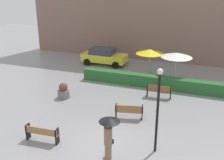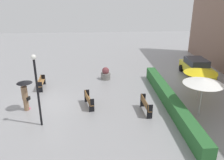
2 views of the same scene
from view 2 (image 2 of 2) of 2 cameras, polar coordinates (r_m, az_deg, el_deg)
The scene contains 11 objects.
ground_plane at distance 16.63m, azimuth -16.10°, elevation -5.80°, with size 60.00×60.00×0.00m, color gray.
bench_mid_center at distance 15.58m, azimuth -5.77°, elevation -4.75°, with size 1.68×0.69×0.89m.
bench_back_row at distance 14.92m, azimuth 8.24°, elevation -5.95°, with size 1.74×0.44×0.93m.
bench_near_left at distance 19.25m, azimuth -17.01°, elevation -0.53°, with size 1.80×0.47×0.84m.
pedestrian_with_umbrella at distance 15.70m, azimuth -20.55°, elevation -2.63°, with size 0.96×0.96×2.06m.
planter_pot at distance 20.36m, azimuth -1.58°, elevation 1.47°, with size 0.82×0.82×1.09m.
lamp_post at distance 13.22m, azimuth -17.93°, elevation -0.94°, with size 0.28×0.28×4.19m.
patio_umbrella_yellow at distance 17.06m, azimuth 20.92°, elevation 2.17°, with size 2.28×2.28×2.34m.
patio_umbrella_white at distance 14.73m, azimuth 21.52°, elevation -0.24°, with size 2.38×2.38×2.47m.
hedge_strip at distance 16.02m, azimuth 13.96°, elevation -4.81°, with size 11.42×0.70×0.91m, color #28602D.
parked_car at distance 22.39m, azimuth 20.00°, elevation 2.94°, with size 4.21×1.99×1.57m.
Camera 2 is at (14.54, 3.56, 7.24)m, focal length 37.34 mm.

